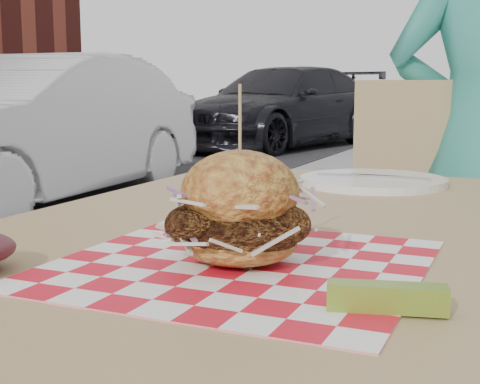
{
  "coord_description": "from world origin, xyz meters",
  "views": [
    {
      "loc": [
        0.01,
        -1.1,
        0.93
      ],
      "look_at": [
        -0.26,
        -0.49,
        0.82
      ],
      "focal_mm": 50.0,
      "sensor_mm": 36.0,
      "label": 1
    }
  ],
  "objects_px": {
    "patio_table": "(298,288)",
    "patio_chair": "(416,226)",
    "sandwich": "(240,214)",
    "car_dark": "(282,107)",
    "car_white": "(29,131)"
  },
  "relations": [
    {
      "from": "car_white",
      "to": "patio_chair",
      "type": "relative_size",
      "value": 3.81
    },
    {
      "from": "sandwich",
      "to": "car_dark",
      "type": "bearing_deg",
      "value": 109.73
    },
    {
      "from": "car_white",
      "to": "sandwich",
      "type": "distance_m",
      "value": 4.87
    },
    {
      "from": "car_white",
      "to": "patio_chair",
      "type": "distance_m",
      "value": 4.04
    },
    {
      "from": "patio_table",
      "to": "patio_chair",
      "type": "xyz_separation_m",
      "value": [
        -0.01,
        1.05,
        -0.12
      ]
    },
    {
      "from": "car_white",
      "to": "patio_table",
      "type": "bearing_deg",
      "value": -48.54
    },
    {
      "from": "car_dark",
      "to": "patio_table",
      "type": "bearing_deg",
      "value": -56.33
    },
    {
      "from": "car_white",
      "to": "car_dark",
      "type": "relative_size",
      "value": 0.83
    },
    {
      "from": "patio_table",
      "to": "car_white",
      "type": "bearing_deg",
      "value": 134.96
    },
    {
      "from": "car_white",
      "to": "patio_table",
      "type": "height_order",
      "value": "car_white"
    },
    {
      "from": "patio_table",
      "to": "patio_chair",
      "type": "distance_m",
      "value": 1.06
    },
    {
      "from": "car_dark",
      "to": "sandwich",
      "type": "height_order",
      "value": "car_dark"
    },
    {
      "from": "car_white",
      "to": "patio_table",
      "type": "relative_size",
      "value": 3.02
    },
    {
      "from": "patio_table",
      "to": "patio_chair",
      "type": "height_order",
      "value": "patio_chair"
    },
    {
      "from": "patio_table",
      "to": "patio_chair",
      "type": "relative_size",
      "value": 1.26
    }
  ]
}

